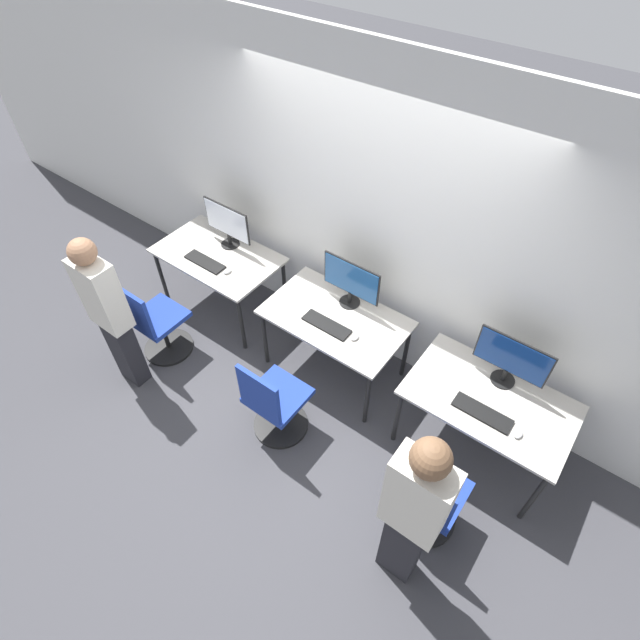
# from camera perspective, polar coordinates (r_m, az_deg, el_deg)

# --- Properties ---
(ground_plane) EXTENTS (20.00, 20.00, 0.00)m
(ground_plane) POSITION_cam_1_polar(r_m,az_deg,el_deg) (4.69, -1.10, -8.32)
(ground_plane) COLOR #3D3D42
(wall_back) EXTENTS (12.00, 0.05, 2.80)m
(wall_back) POSITION_cam_1_polar(r_m,az_deg,el_deg) (4.20, 6.01, 10.85)
(wall_back) COLOR silver
(wall_back) RESTS_ON ground_plane
(desk_left) EXTENTS (1.24, 0.75, 0.71)m
(desk_left) POSITION_cam_1_polar(r_m,az_deg,el_deg) (5.10, -11.56, 6.79)
(desk_left) COLOR #BCB7AD
(desk_left) RESTS_ON ground_plane
(monitor_left) EXTENTS (0.56, 0.19, 0.46)m
(monitor_left) POSITION_cam_1_polar(r_m,az_deg,el_deg) (5.00, -10.57, 10.79)
(monitor_left) COLOR black
(monitor_left) RESTS_ON desk_left
(keyboard_left) EXTENTS (0.44, 0.14, 0.02)m
(keyboard_left) POSITION_cam_1_polar(r_m,az_deg,el_deg) (4.97, -13.01, 6.49)
(keyboard_left) COLOR black
(keyboard_left) RESTS_ON desk_left
(mouse_left) EXTENTS (0.06, 0.09, 0.03)m
(mouse_left) POSITION_cam_1_polar(r_m,az_deg,el_deg) (4.82, -10.52, 5.52)
(mouse_left) COLOR silver
(mouse_left) RESTS_ON desk_left
(office_chair_left) EXTENTS (0.48, 0.48, 0.92)m
(office_chair_left) POSITION_cam_1_polar(r_m,az_deg,el_deg) (4.95, -18.21, -0.59)
(office_chair_left) COLOR black
(office_chair_left) RESTS_ON ground_plane
(person_left) EXTENTS (0.36, 0.21, 1.62)m
(person_left) POSITION_cam_1_polar(r_m,az_deg,el_deg) (4.49, -23.01, 0.91)
(person_left) COLOR #232328
(person_left) RESTS_ON ground_plane
(desk_center) EXTENTS (1.24, 0.75, 0.71)m
(desk_center) POSITION_cam_1_polar(r_m,az_deg,el_deg) (4.38, 1.75, -0.25)
(desk_center) COLOR #BCB7AD
(desk_center) RESTS_ON ground_plane
(monitor_center) EXTENTS (0.56, 0.19, 0.46)m
(monitor_center) POSITION_cam_1_polar(r_m,az_deg,el_deg) (4.28, 3.57, 4.44)
(monitor_center) COLOR black
(monitor_center) RESTS_ON desk_center
(keyboard_center) EXTENTS (0.44, 0.14, 0.02)m
(keyboard_center) POSITION_cam_1_polar(r_m,az_deg,el_deg) (4.25, 0.75, -0.55)
(keyboard_center) COLOR black
(keyboard_center) RESTS_ON desk_center
(mouse_center) EXTENTS (0.06, 0.09, 0.03)m
(mouse_center) POSITION_cam_1_polar(r_m,az_deg,el_deg) (4.16, 4.02, -1.94)
(mouse_center) COLOR silver
(mouse_center) RESTS_ON desk_center
(office_chair_center) EXTENTS (0.48, 0.48, 0.92)m
(office_chair_center) POSITION_cam_1_polar(r_m,az_deg,el_deg) (4.17, -5.21, -9.66)
(office_chair_center) COLOR black
(office_chair_center) RESTS_ON ground_plane
(desk_right) EXTENTS (1.24, 0.75, 0.71)m
(desk_right) POSITION_cam_1_polar(r_m,az_deg,el_deg) (4.05, 18.69, -9.11)
(desk_right) COLOR #BCB7AD
(desk_right) RESTS_ON ground_plane
(monitor_right) EXTENTS (0.56, 0.19, 0.46)m
(monitor_right) POSITION_cam_1_polar(r_m,az_deg,el_deg) (3.95, 21.05, -4.21)
(monitor_right) COLOR black
(monitor_right) RESTS_ON desk_right
(keyboard_right) EXTENTS (0.44, 0.14, 0.02)m
(keyboard_right) POSITION_cam_1_polar(r_m,az_deg,el_deg) (3.90, 18.05, -10.04)
(keyboard_right) COLOR black
(keyboard_right) RESTS_ON desk_right
(mouse_right) EXTENTS (0.06, 0.09, 0.03)m
(mouse_right) POSITION_cam_1_polar(r_m,az_deg,el_deg) (3.88, 21.72, -11.97)
(mouse_right) COLOR silver
(mouse_right) RESTS_ON desk_right
(office_chair_right) EXTENTS (0.48, 0.48, 0.92)m
(office_chair_right) POSITION_cam_1_polar(r_m,az_deg,el_deg) (3.85, 12.21, -19.58)
(office_chair_right) COLOR black
(office_chair_right) RESTS_ON ground_plane
(person_right) EXTENTS (0.36, 0.22, 1.69)m
(person_right) POSITION_cam_1_polar(r_m,az_deg,el_deg) (3.20, 10.58, -20.73)
(person_right) COLOR #232328
(person_right) RESTS_ON ground_plane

